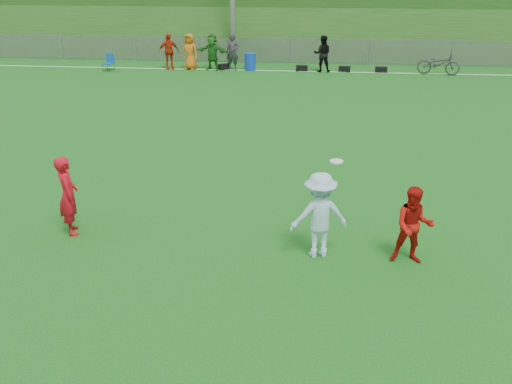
# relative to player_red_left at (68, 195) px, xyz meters

# --- Properties ---
(ground) EXTENTS (120.00, 120.00, 0.00)m
(ground) POSITION_rel_player_red_left_xyz_m (3.69, -0.68, -0.83)
(ground) COLOR #125914
(ground) RESTS_ON ground
(sideline_far) EXTENTS (60.00, 0.10, 0.01)m
(sideline_far) POSITION_rel_player_red_left_xyz_m (3.69, 17.32, -0.83)
(sideline_far) COLOR white
(sideline_far) RESTS_ON ground
(fence) EXTENTS (58.00, 0.06, 1.30)m
(fence) POSITION_rel_player_red_left_xyz_m (3.69, 19.32, -0.18)
(fence) COLOR gray
(fence) RESTS_ON ground
(berm) EXTENTS (120.00, 18.00, 3.00)m
(berm) POSITION_rel_player_red_left_xyz_m (3.69, 30.32, 0.67)
(berm) COLOR #1C4B15
(berm) RESTS_ON ground
(spectator_row) EXTENTS (8.36, 0.85, 1.69)m
(spectator_row) POSITION_rel_player_red_left_xyz_m (0.73, 17.32, 0.01)
(spectator_row) COLOR #B6290C
(spectator_row) RESTS_ON ground
(gear_bags) EXTENTS (8.10, 0.56, 0.26)m
(gear_bags) POSITION_rel_player_red_left_xyz_m (4.86, 17.42, -0.70)
(gear_bags) COLOR black
(gear_bags) RESTS_ON ground
(player_red_left) EXTENTS (0.63, 0.72, 1.67)m
(player_red_left) POSITION_rel_player_red_left_xyz_m (0.00, 0.00, 0.00)
(player_red_left) COLOR red
(player_red_left) RESTS_ON ground
(player_red_center) EXTENTS (0.75, 0.60, 1.50)m
(player_red_center) POSITION_rel_player_red_left_xyz_m (6.78, -0.56, -0.08)
(player_red_center) COLOR #A8110B
(player_red_center) RESTS_ON ground
(player_blue) EXTENTS (1.21, 0.88, 1.69)m
(player_blue) POSITION_rel_player_red_left_xyz_m (5.06, -0.49, 0.01)
(player_blue) COLOR #ACD6EE
(player_blue) RESTS_ON ground
(frisbee) EXTENTS (0.28, 0.28, 0.03)m
(frisbee) POSITION_rel_player_red_left_xyz_m (5.39, 0.88, 0.60)
(frisbee) COLOR silver
(frisbee) RESTS_ON ground
(recycling_bin) EXTENTS (0.71, 0.71, 0.81)m
(recycling_bin) POSITION_rel_player_red_left_xyz_m (1.87, 17.39, -0.43)
(recycling_bin) COLOR #113BB8
(recycling_bin) RESTS_ON ground
(camp_chair) EXTENTS (0.54, 0.55, 0.81)m
(camp_chair) POSITION_rel_player_red_left_xyz_m (-4.88, 16.54, -0.60)
(camp_chair) COLOR #0E4EA2
(camp_chair) RESTS_ON ground
(bicycle) EXTENTS (2.01, 1.03, 1.01)m
(bicycle) POSITION_rel_player_red_left_xyz_m (10.69, 17.16, -0.33)
(bicycle) COLOR #292A2C
(bicycle) RESTS_ON ground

